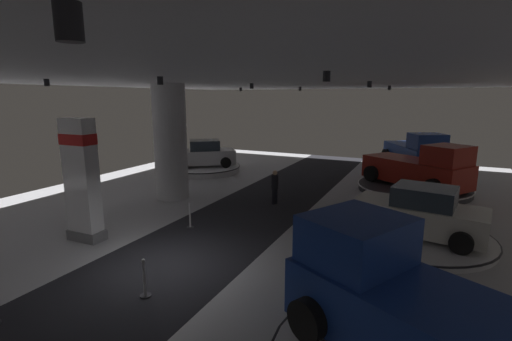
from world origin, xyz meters
The scene contains 16 objects.
ground centered at (0.00, 0.00, -0.02)m, with size 24.00×44.00×0.06m.
ceiling_with_spotlights centered at (0.00, 0.00, 5.55)m, with size 24.00×44.00×0.39m.
column_left centered at (-4.49, 6.11, 2.75)m, with size 1.57×1.57×5.50m.
brand_sign_pylon centered at (-3.79, 0.47, 2.18)m, with size 1.28×0.67×4.21m.
display_platform_deep_right centered at (5.86, 18.55, 0.19)m, with size 5.68×5.68×0.34m.
pickup_truck_deep_right centered at (6.01, 18.27, 1.28)m, with size 4.40×5.68×2.30m.
display_platform_far_left centered at (-6.71, 12.13, 0.21)m, with size 4.93×4.93×0.38m.
display_car_far_left centered at (-6.69, 12.15, 1.14)m, with size 4.45×3.94×1.71m.
display_platform_far_right centered at (6.18, 12.55, 0.18)m, with size 5.68×5.68×0.31m.
pickup_truck_far_right centered at (6.45, 12.37, 1.25)m, with size 5.57×4.73×2.30m.
pickup_truck_near_right centered at (6.77, -1.44, 1.21)m, with size 5.66×4.46×2.30m.
display_platform_mid_right centered at (6.58, 5.28, 0.14)m, with size 5.01×5.01×0.24m.
display_car_mid_right centered at (6.61, 5.28, 1.00)m, with size 4.43×2.74×1.71m.
visitor_walking_near centered at (0.48, 7.23, 0.91)m, with size 0.32×0.32×1.59m.
stanchion_a centered at (0.63, -1.53, 0.37)m, with size 0.28×0.28×1.01m.
stanchion_b centered at (-1.22, 2.96, 0.37)m, with size 0.28×0.28×1.01m.
Camera 1 is at (6.67, -7.84, 4.90)m, focal length 25.59 mm.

